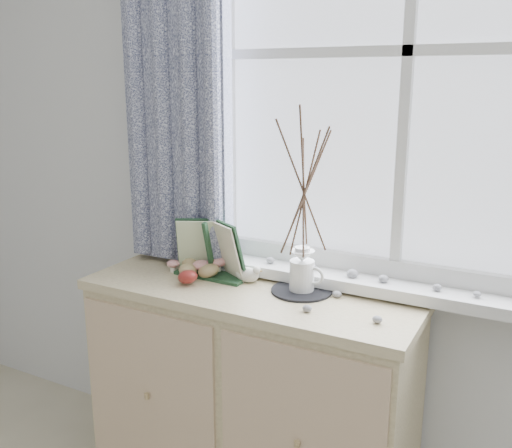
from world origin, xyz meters
name	(u,v)px	position (x,y,z in m)	size (l,w,h in m)	color
sideboard	(250,396)	(-0.15, 1.75, 0.43)	(1.20, 0.45, 0.85)	beige
botanical_book	(207,250)	(-0.33, 1.76, 0.96)	(0.32, 0.13, 0.22)	#1D3C23
toadstool_cluster	(201,259)	(-0.40, 1.83, 0.90)	(0.22, 0.15, 0.09)	white
wooden_eggs	(193,270)	(-0.38, 1.75, 0.88)	(0.17, 0.18, 0.08)	tan
songbird_figurine	(247,274)	(-0.19, 1.81, 0.88)	(0.12, 0.06, 0.06)	white
crocheted_doily	(301,291)	(0.02, 1.81, 0.85)	(0.21, 0.21, 0.01)	black
twig_pitcher	(304,186)	(0.02, 1.81, 1.22)	(0.25, 0.25, 0.65)	white
sideboard_pebbles	(340,307)	(0.20, 1.71, 0.86)	(0.25, 0.19, 0.02)	#939496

